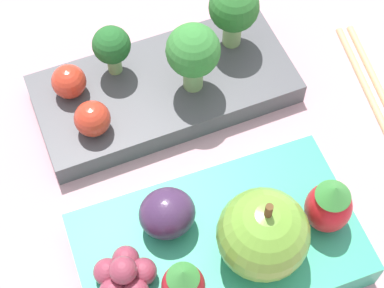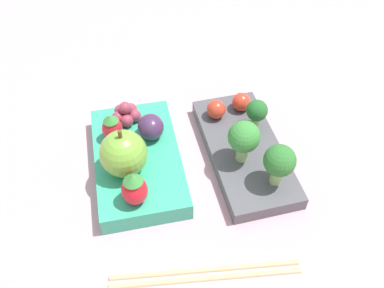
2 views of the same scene
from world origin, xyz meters
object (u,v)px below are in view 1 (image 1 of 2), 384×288
object	(u,v)px
cherry_tomato_0	(92,119)
plum	(167,213)
strawberry_0	(183,285)
bento_box_savoury	(169,88)
bento_box_fruit	(219,249)
strawberry_1	(329,205)
broccoli_floret_0	(234,9)
apple	(263,234)
broccoli_floret_2	(112,46)
grape_cluster	(125,276)
cherry_tomato_1	(69,82)
broccoli_floret_1	(193,52)

from	to	relation	value
cherry_tomato_0	plum	bearing A→B (deg)	-73.41
cherry_tomato_0	strawberry_0	distance (m)	0.15
cherry_tomato_0	bento_box_savoury	bearing A→B (deg)	21.37
bento_box_fruit	strawberry_1	size ratio (longest dim) A/B	4.03
broccoli_floret_0	apple	distance (m)	0.19
broccoli_floret_2	cherry_tomato_0	bearing A→B (deg)	-120.61
strawberry_0	grape_cluster	xyz separation A→B (m)	(-0.03, 0.02, -0.01)
apple	strawberry_0	xyz separation A→B (m)	(-0.06, -0.01, -0.01)
broccoli_floret_0	strawberry_1	world-z (taller)	broccoli_floret_0
strawberry_1	plum	size ratio (longest dim) A/B	1.27
broccoli_floret_2	bento_box_savoury	bearing A→B (deg)	-31.93
cherry_tomato_1	grape_cluster	size ratio (longest dim) A/B	0.66
broccoli_floret_1	broccoli_floret_2	size ratio (longest dim) A/B	1.38
broccoli_floret_0	broccoli_floret_1	world-z (taller)	broccoli_floret_1
broccoli_floret_2	cherry_tomato_0	xyz separation A→B (m)	(-0.03, -0.05, -0.01)
broccoli_floret_0	broccoli_floret_2	size ratio (longest dim) A/B	1.33
strawberry_1	apple	bearing A→B (deg)	-171.00
cherry_tomato_1	cherry_tomato_0	bearing A→B (deg)	-77.19
strawberry_1	grape_cluster	world-z (taller)	strawberry_1
bento_box_savoury	plum	distance (m)	0.13
bento_box_fruit	broccoli_floret_2	bearing A→B (deg)	99.55
strawberry_1	bento_box_savoury	bearing A→B (deg)	112.43
cherry_tomato_0	bento_box_fruit	bearing A→B (deg)	-64.09
broccoli_floret_0	bento_box_savoury	bearing A→B (deg)	-160.36
cherry_tomato_0	strawberry_1	distance (m)	0.18
broccoli_floret_0	cherry_tomato_0	distance (m)	0.14
broccoli_floret_0	cherry_tomato_1	distance (m)	0.14
grape_cluster	broccoli_floret_2	bearing A→B (deg)	77.63
strawberry_1	plum	world-z (taller)	strawberry_1
cherry_tomato_1	apple	world-z (taller)	apple
broccoli_floret_1	bento_box_savoury	bearing A→B (deg)	148.15
broccoli_floret_2	strawberry_1	world-z (taller)	strawberry_1
bento_box_savoury	bento_box_fruit	world-z (taller)	bento_box_fruit
grape_cluster	broccoli_floret_0	bearing A→B (deg)	51.83
plum	cherry_tomato_1	bearing A→B (deg)	105.51
apple	strawberry_0	distance (m)	0.06
broccoli_floret_1	strawberry_0	distance (m)	0.17
broccoli_floret_1	broccoli_floret_2	xyz separation A→B (m)	(-0.05, 0.03, -0.01)
broccoli_floret_1	apple	distance (m)	0.15
bento_box_savoury	strawberry_0	size ratio (longest dim) A/B	5.02
broccoli_floret_1	strawberry_1	world-z (taller)	broccoli_floret_1
strawberry_1	plum	xyz separation A→B (m)	(-0.10, 0.03, -0.01)
bento_box_fruit	cherry_tomato_0	distance (m)	0.13
cherry_tomato_0	grape_cluster	bearing A→B (deg)	-94.18
plum	grape_cluster	world-z (taller)	plum
plum	broccoli_floret_0	bearing A→B (deg)	55.40
bento_box_savoury	cherry_tomato_1	bearing A→B (deg)	170.23
strawberry_0	plum	world-z (taller)	strawberry_0
cherry_tomato_0	apple	bearing A→B (deg)	-59.29
broccoli_floret_1	grape_cluster	distance (m)	0.17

